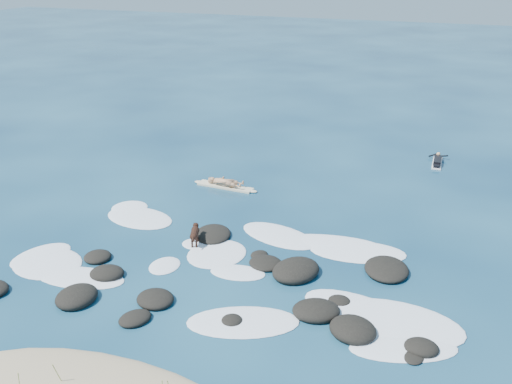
% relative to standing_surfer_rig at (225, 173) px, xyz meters
% --- Properties ---
extents(ground, '(160.00, 160.00, 0.00)m').
position_rel_standing_surfer_rig_xyz_m(ground, '(2.88, -5.99, -0.73)').
color(ground, '#0A2642').
rests_on(ground, ground).
extents(reef_rocks, '(14.36, 7.72, 0.60)m').
position_rel_standing_surfer_rig_xyz_m(reef_rocks, '(3.95, -7.61, -0.61)').
color(reef_rocks, black).
rests_on(reef_rocks, ground).
extents(breaking_foam, '(15.56, 8.30, 0.12)m').
position_rel_standing_surfer_rig_xyz_m(breaking_foam, '(3.59, -6.62, -0.72)').
color(breaking_foam, white).
rests_on(breaking_foam, ground).
extents(standing_surfer_rig, '(3.24, 0.69, 1.84)m').
position_rel_standing_surfer_rig_xyz_m(standing_surfer_rig, '(0.00, 0.00, 0.00)').
color(standing_surfer_rig, beige).
rests_on(standing_surfer_rig, ground).
extents(paddling_surfer_rig, '(1.00, 2.23, 0.39)m').
position_rel_standing_surfer_rig_xyz_m(paddling_surfer_rig, '(8.88, 6.95, -0.59)').
color(paddling_surfer_rig, white).
rests_on(paddling_surfer_rig, ground).
extents(dog, '(0.57, 1.15, 0.76)m').
position_rel_standing_surfer_rig_xyz_m(dog, '(1.26, -5.56, -0.22)').
color(dog, black).
rests_on(dog, ground).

